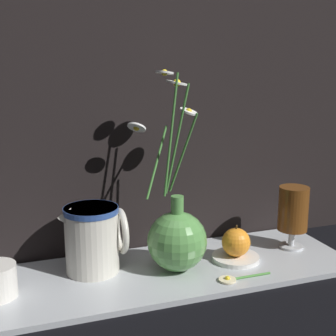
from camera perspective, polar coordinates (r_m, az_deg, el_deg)
name	(u,v)px	position (r m, az deg, el deg)	size (l,w,h in m)	color
ground_plane	(165,274)	(1.04, -0.41, -12.84)	(6.00, 6.00, 0.00)	black
shelf	(165,272)	(1.04, -0.41, -12.54)	(0.84, 0.27, 0.01)	#B2B7BC
backdrop_wall	(142,16)	(1.09, -3.20, 18.03)	(1.34, 0.02, 1.10)	black
vase_with_flowers	(177,237)	(1.01, 1.09, -8.44)	(0.16, 0.16, 0.42)	#59994C
ceramic_pitcher	(93,236)	(1.01, -9.08, -8.24)	(0.14, 0.12, 0.15)	beige
tea_glass	(293,210)	(1.15, 15.01, -5.01)	(0.07, 0.07, 0.15)	silver
saucer_plate	(235,258)	(1.09, 8.23, -10.77)	(0.11, 0.11, 0.01)	white
orange_fruit	(236,242)	(1.08, 8.29, -8.95)	(0.06, 0.06, 0.07)	orange
loose_daisy	(233,279)	(1.00, 7.99, -13.22)	(0.12, 0.04, 0.01)	#4C8E3D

